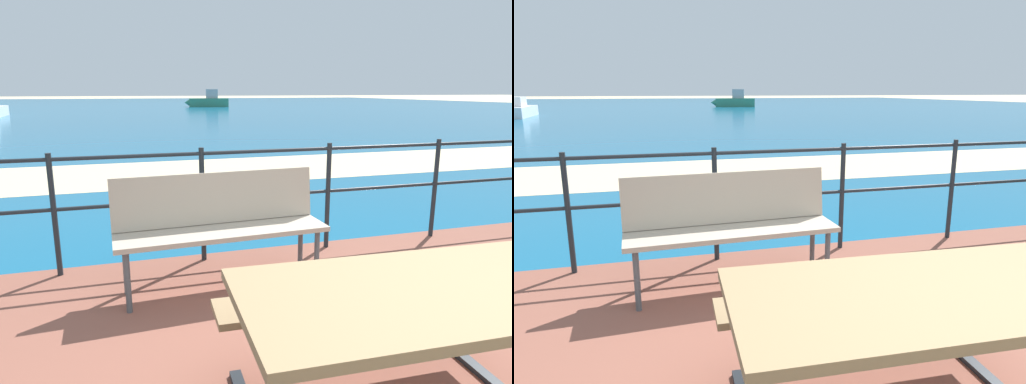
% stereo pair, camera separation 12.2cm
% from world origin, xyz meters
% --- Properties ---
extents(sea_water, '(90.00, 90.00, 0.01)m').
position_xyz_m(sea_water, '(0.00, 40.00, 0.01)').
color(sea_water, '#145B84').
rests_on(sea_water, ground).
extents(beach_strip, '(54.00, 2.82, 0.01)m').
position_xyz_m(beach_strip, '(0.00, 7.14, 0.01)').
color(beach_strip, beige).
rests_on(beach_strip, ground).
extents(picnic_table, '(1.56, 1.47, 0.76)m').
position_xyz_m(picnic_table, '(-0.11, 0.07, 0.63)').
color(picnic_table, '#8C704C').
rests_on(picnic_table, patio_paving).
extents(park_bench, '(1.57, 0.48, 0.86)m').
position_xyz_m(park_bench, '(-0.55, 1.92, 0.59)').
color(park_bench, tan).
rests_on(park_bench, patio_paving).
extents(railing_fence, '(5.94, 0.04, 1.00)m').
position_xyz_m(railing_fence, '(0.00, 2.46, 0.69)').
color(railing_fence, '#1E2328').
rests_on(railing_fence, patio_paving).
extents(boat_near, '(1.66, 5.52, 1.14)m').
position_xyz_m(boat_near, '(-8.65, 27.60, 0.40)').
color(boat_near, silver).
rests_on(boat_near, sea_water).
extents(boat_far, '(4.19, 2.07, 1.60)m').
position_xyz_m(boat_far, '(6.35, 40.07, 0.52)').
color(boat_far, '#338466').
rests_on(boat_far, sea_water).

